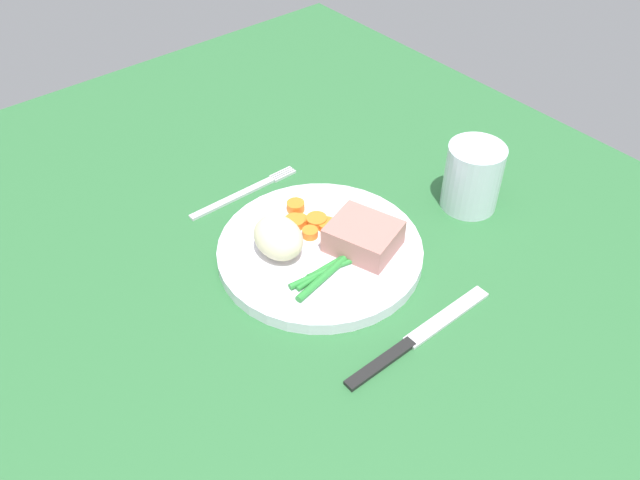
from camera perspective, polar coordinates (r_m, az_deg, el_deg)
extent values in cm
cube|color=#2D6B38|center=(80.03, 2.35, -1.71)|extent=(120.00, 90.00, 2.00)
cylinder|color=white|center=(78.42, 0.00, -0.97)|extent=(24.57, 24.57, 1.60)
cube|color=#B2756B|center=(76.86, 3.80, 0.31)|extent=(9.49, 8.78, 3.31)
ellipsoid|color=beige|center=(75.60, -3.65, 0.21)|extent=(6.63, 5.21, 4.77)
cylinder|color=orange|center=(80.47, -2.21, 1.57)|extent=(2.56, 2.56, 0.98)
cylinder|color=orange|center=(78.88, -0.87, 0.62)|extent=(1.94, 1.94, 1.01)
cylinder|color=orange|center=(80.75, -1.76, 1.70)|extent=(1.93, 1.93, 0.85)
cylinder|color=orange|center=(82.61, -2.14, 2.95)|extent=(2.26, 2.26, 1.21)
cylinder|color=orange|center=(79.98, 0.45, 1.26)|extent=(2.30, 2.30, 0.87)
cylinder|color=orange|center=(80.55, -0.30, 1.70)|extent=(2.58, 2.58, 1.06)
cylinder|color=#2D8C38|center=(74.75, 0.42, -2.46)|extent=(0.68, 7.17, 0.65)
cylinder|color=#2D8C38|center=(74.73, 0.91, -2.50)|extent=(1.85, 5.83, 0.63)
cylinder|color=#2D8C38|center=(73.74, -0.57, -3.19)|extent=(1.53, 6.28, 0.76)
cylinder|color=#2D8C38|center=(74.18, 0.14, -2.92)|extent=(1.04, 7.30, 0.62)
cylinder|color=#2D8C38|center=(73.43, 0.17, -3.37)|extent=(2.50, 8.26, 0.87)
cube|color=silver|center=(87.82, -7.60, 3.64)|extent=(1.00, 13.00, 0.40)
cube|color=silver|center=(91.77, -3.50, 5.91)|extent=(0.24, 3.60, 0.40)
cube|color=silver|center=(91.51, -3.35, 5.80)|extent=(0.24, 3.60, 0.40)
cube|color=silver|center=(91.25, -3.19, 5.68)|extent=(0.24, 3.60, 0.40)
cube|color=silver|center=(90.99, -3.04, 5.57)|extent=(0.24, 3.60, 0.40)
cube|color=black|center=(68.35, 5.30, -10.68)|extent=(1.30, 9.00, 0.64)
cube|color=silver|center=(73.40, 11.00, -6.55)|extent=(1.70, 12.00, 0.40)
cylinder|color=silver|center=(85.92, 13.16, 5.37)|extent=(7.30, 7.30, 8.86)
cylinder|color=silver|center=(87.42, 12.90, 4.06)|extent=(6.72, 6.72, 3.82)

